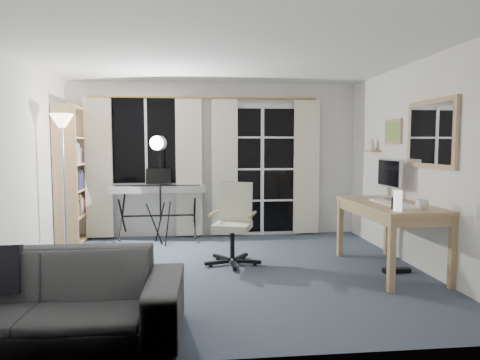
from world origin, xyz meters
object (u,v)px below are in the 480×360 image
torchiere_lamp (62,142)px  mug (422,203)px  studio_light (159,156)px  office_chair (234,215)px  sofa (32,283)px  desk (390,211)px  keyboard_piano (158,190)px  monitor (389,174)px  bookshelf (70,178)px

torchiere_lamp → mug: 4.28m
studio_light → office_chair: 1.57m
studio_light → sofa: bearing=-85.7°
torchiere_lamp → studio_light: 1.27m
office_chair → mug: office_chair is taller
desk → mug: size_ratio=11.53×
desk → sofa: size_ratio=0.68×
sofa → torchiere_lamp: bearing=102.4°
studio_light → office_chair: size_ratio=1.64×
torchiere_lamp → keyboard_piano: size_ratio=1.30×
office_chair → monitor: bearing=14.9°
desk → keyboard_piano: bearing=144.4°
bookshelf → mug: bearing=-31.9°
desk → bookshelf: bearing=153.3°
monitor → mug: 0.98m
keyboard_piano → mug: size_ratio=11.00×
keyboard_piano → studio_light: studio_light is taller
torchiere_lamp → keyboard_piano: torchiere_lamp is taller
keyboard_piano → desk: size_ratio=0.95×
monitor → mug: monitor is taller
bookshelf → keyboard_piano: size_ratio=1.42×
keyboard_piano → monitor: bearing=-27.0°
keyboard_piano → monitor: (2.93, -1.40, 0.31)m
desk → sofa: bearing=-159.1°
torchiere_lamp → monitor: size_ratio=3.26×
keyboard_piano → desk: (2.74, -1.85, -0.08)m
bookshelf → sofa: size_ratio=0.92×
office_chair → sofa: office_chair is taller
bookshelf → torchiere_lamp: 1.02m
studio_light → sofa: studio_light is taller
studio_light → desk: 3.17m
desk → mug: (0.10, -0.50, 0.16)m
keyboard_piano → sofa: 3.33m
office_chair → mug: size_ratio=7.69×
bookshelf → sofa: bearing=-81.0°
office_chair → monitor: size_ratio=1.75×
torchiere_lamp → sofa: 2.67m
office_chair → desk: size_ratio=0.67×
keyboard_piano → studio_light: size_ratio=0.87×
mug → keyboard_piano: bearing=140.3°
desk → torchiere_lamp: bearing=163.6°
keyboard_piano → desk: bearing=-35.6°
torchiere_lamp → desk: (3.85, -1.02, -0.79)m
sofa → monitor: bearing=28.8°
desk → monitor: (0.20, 0.45, 0.39)m
studio_light → monitor: bearing=-3.4°
studio_light → monitor: (2.90, -1.10, -0.21)m
monitor → keyboard_piano: bearing=152.9°
bookshelf → desk: size_ratio=1.36×
torchiere_lamp → studio_light: bearing=24.6°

